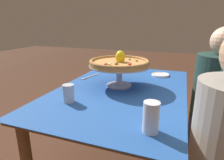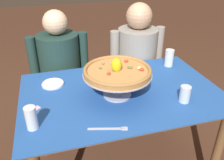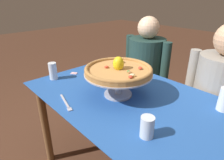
# 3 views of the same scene
# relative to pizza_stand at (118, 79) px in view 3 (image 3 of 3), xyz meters

# --- Properties ---
(dining_table) EXTENTS (1.31, 0.86, 0.75)m
(dining_table) POSITION_rel_pizza_stand_xyz_m (0.04, 0.04, -0.23)
(dining_table) COLOR brown
(dining_table) RESTS_ON ground
(pizza_stand) EXTENTS (0.43, 0.43, 0.16)m
(pizza_stand) POSITION_rel_pizza_stand_xyz_m (0.00, 0.00, 0.00)
(pizza_stand) COLOR #B7B7C1
(pizza_stand) RESTS_ON dining_table
(pizza) EXTENTS (0.42, 0.42, 0.10)m
(pizza) POSITION_rel_pizza_stand_xyz_m (0.00, 0.00, 0.06)
(pizza) COLOR #BC8447
(pizza) RESTS_ON pizza_stand
(water_glass_front_left) EXTENTS (0.06, 0.06, 0.13)m
(water_glass_front_left) POSITION_rel_pizza_stand_xyz_m (-0.52, -0.19, -0.06)
(water_glass_front_left) COLOR white
(water_glass_front_left) RESTS_ON dining_table
(water_glass_front_right) EXTENTS (0.07, 0.07, 0.11)m
(water_glass_front_right) POSITION_rel_pizza_stand_xyz_m (0.38, -0.18, -0.07)
(water_glass_front_right) COLOR silver
(water_glass_front_right) RESTS_ON dining_table
(side_plate) EXTENTS (0.15, 0.15, 0.02)m
(side_plate) POSITION_rel_pizza_stand_xyz_m (-0.39, 0.25, -0.11)
(side_plate) COLOR white
(side_plate) RESTS_ON dining_table
(dinner_fork) EXTENTS (0.21, 0.07, 0.01)m
(dinner_fork) POSITION_rel_pizza_stand_xyz_m (-0.13, -0.31, -0.11)
(dinner_fork) COLOR #B7B7C1
(dinner_fork) RESTS_ON dining_table
(sugar_packet) EXTENTS (0.06, 0.06, 0.00)m
(sugar_packet) POSITION_rel_pizza_stand_xyz_m (-0.51, -0.02, -0.11)
(sugar_packet) COLOR beige
(sugar_packet) RESTS_ON dining_table
(diner_left) EXTENTS (0.51, 0.36, 1.17)m
(diner_left) POSITION_rel_pizza_stand_xyz_m (-0.31, 0.69, -0.30)
(diner_left) COLOR navy
(diner_left) RESTS_ON ground
(diner_right) EXTENTS (0.52, 0.37, 1.20)m
(diner_right) POSITION_rel_pizza_stand_xyz_m (0.40, 0.66, -0.28)
(diner_right) COLOR black
(diner_right) RESTS_ON ground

